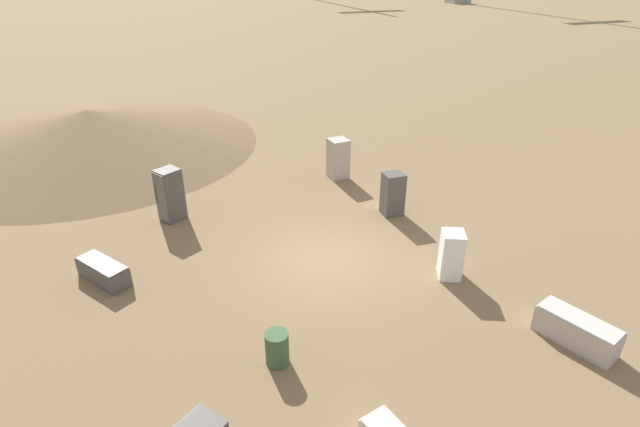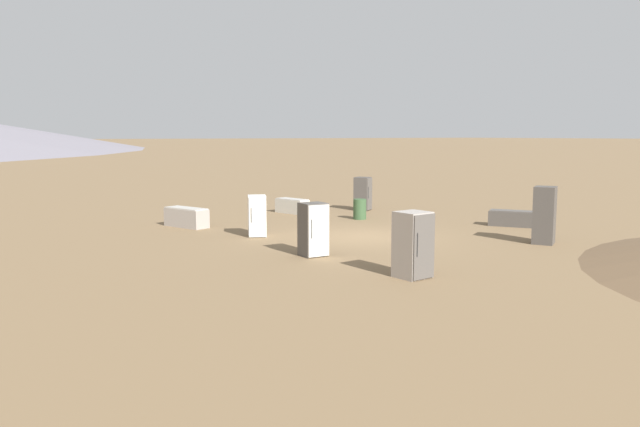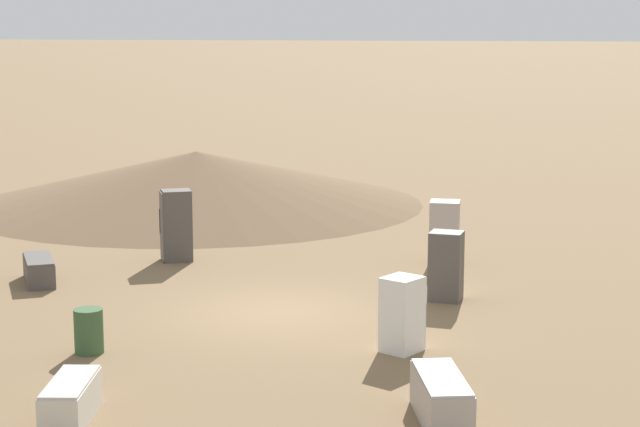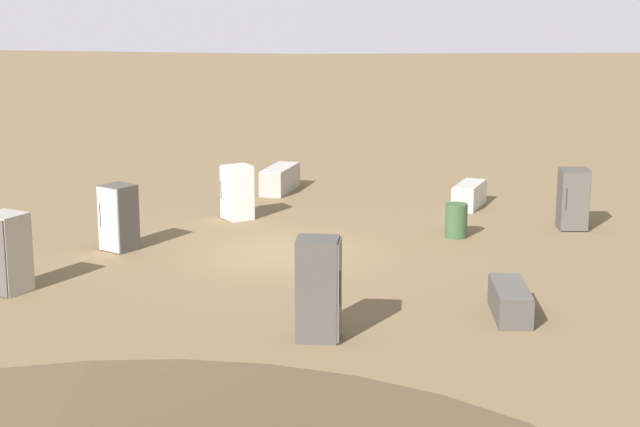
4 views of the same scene
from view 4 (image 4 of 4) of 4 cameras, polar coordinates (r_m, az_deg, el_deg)
ground_plane at (r=24.53m, az=-2.11°, el=-2.13°), size 1000.00×1000.00×0.00m
discarded_fridge_0 at (r=25.05m, az=-10.69°, el=-0.22°), size 0.71×0.68×1.53m
discarded_fridge_1 at (r=20.40m, az=10.10°, el=-4.61°), size 1.50×1.76×0.60m
discarded_fridge_2 at (r=27.75m, az=-4.44°, el=1.12°), size 0.82×0.88×1.41m
discarded_fridge_3 at (r=27.33m, az=13.35°, el=0.75°), size 0.95×0.95×1.53m
discarded_fridge_4 at (r=29.49m, az=7.96°, el=0.98°), size 1.02×1.71×0.65m
discarded_fridge_5 at (r=31.20m, az=-2.15°, el=1.84°), size 1.27×1.97×0.73m
discarded_fridge_6 at (r=18.70m, az=-0.08°, el=-4.05°), size 0.98×0.93×1.84m
discarded_fridge_7 at (r=22.32m, az=-16.40°, el=-2.04°), size 0.82×0.84×1.62m
rusty_barrel at (r=26.07m, az=7.28°, el=-0.37°), size 0.54×0.54×0.83m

